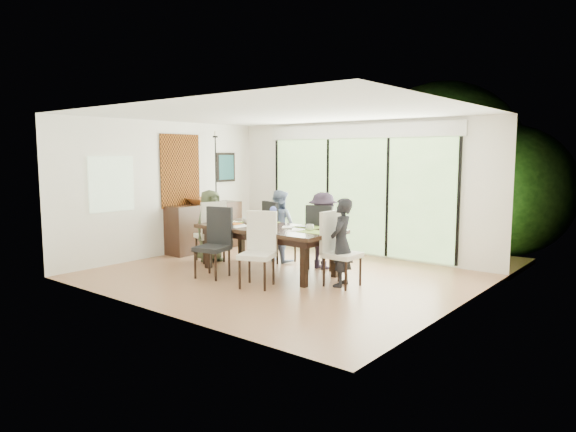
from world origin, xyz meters
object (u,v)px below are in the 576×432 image
Objects in this scene: sideboard at (205,227)px; chair_far_left at (280,231)px; chair_left_end at (210,231)px; laptop at (230,223)px; table_top at (269,229)px; chair_near_right at (257,250)px; person_left_end at (210,226)px; vase at (273,223)px; person_far_right at (323,231)px; chair_near_left at (212,243)px; chair_right_end at (342,249)px; person_far_left at (280,226)px; person_right_end at (341,242)px; cup_a at (246,220)px; cup_c at (310,227)px; chair_far_right at (323,236)px; bowl at (201,201)px; cup_b at (272,225)px.

chair_far_left is at bearing 4.13° from sideboard.
chair_left_end is 0.70m from laptop.
table_top is 1.02m from chair_near_right.
chair_near_right is 0.85× the size of person_left_end.
vase is at bearing 139.48° from chair_far_left.
table_top is 1.86× the size of person_far_right.
table_top is 1.02m from chair_near_left.
chair_right_end is 2.12m from person_far_left.
cup_a is at bearing -108.72° from person_right_end.
cup_c is (0.75, 0.05, -0.01)m from vase.
laptop is at bearing -120.96° from cup_a.
chair_far_right is 8.87× the size of cup_a.
chair_far_left is 2.21× the size of bowl.
cup_a is 1.24× the size of cup_b.
person_far_left is at bearing 5.09° from person_far_right.
chair_near_left reaches higher than cup_b.
sideboard is at bearing 81.23° from chair_right_end.
bowl is (-0.93, 0.61, 0.48)m from chair_left_end.
chair_far_left is at bearing 151.11° from chair_left_end.
sideboard is at bearing 163.81° from table_top.
person_far_right is 10.40× the size of cup_c.
chair_left_end reaches higher than table_top.
bowl is (-2.48, 0.56, 0.20)m from vase.
chair_far_right and chair_near_left have the same top height.
cup_a is 0.07× the size of sideboard.
laptop is at bearing 38.69° from person_far_right.
chair_far_left is at bearing 70.35° from cup_a.
chair_near_right is at bearing -107.61° from person_left_end.
chair_right_end reaches higher than bowl.
chair_near_left reaches higher than sideboard.
sideboard reaches higher than cup_b.
chair_far_left reaches higher than cup_a.
person_far_right reaches higher than sideboard.
person_far_left is (-1.93, 0.83, 0.00)m from person_right_end.
cup_c is at bearing -113.15° from person_right_end.
person_far_left reaches higher than sideboard.
vase is (0.50, -0.80, 0.28)m from chair_far_left.
table_top is at bearing 98.45° from chair_near_right.
person_right_end reaches higher than cup_c.
chair_left_end reaches higher than cup_a.
person_far_left is at bearing 149.72° from cup_c.
sideboard is at bearing 59.57° from person_left_end.
cup_c is (1.30, 0.97, 0.26)m from chair_near_left.
person_right_end is at bearing -3.94° from cup_a.
cup_c reaches higher than table_top.
cup_b is (0.85, -0.25, -0.00)m from cup_a.
bowl reaches higher than vase.
chair_near_right is 1.70m from person_far_right.
chair_near_left is at bearing -37.37° from bowl.
cup_b is at bearing -162.90° from cup_c.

